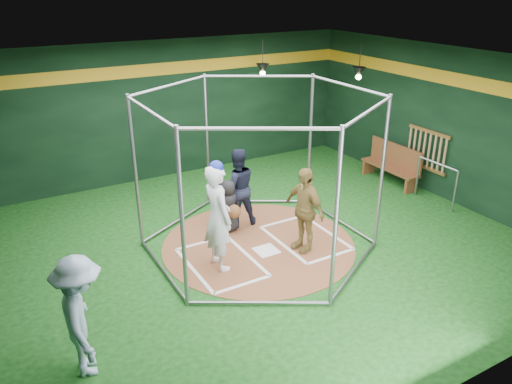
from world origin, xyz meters
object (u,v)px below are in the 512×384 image
batter_figure (218,216)px  dugout_bench (392,163)px  visitor_leopard (304,209)px  umpire (237,187)px

batter_figure → dugout_bench: (5.65, 1.50, -0.51)m
visitor_leopard → umpire: (-0.59, 1.59, 0.00)m
umpire → dugout_bench: 4.57m
batter_figure → umpire: (1.10, 1.36, -0.17)m
batter_figure → visitor_leopard: bearing=-7.6°
batter_figure → umpire: 1.76m
visitor_leopard → umpire: umpire is taller
umpire → batter_figure: bearing=63.0°
dugout_bench → umpire: bearing=-178.2°
umpire → dugout_bench: umpire is taller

